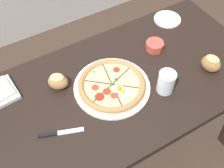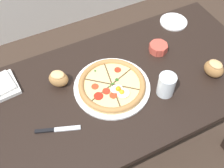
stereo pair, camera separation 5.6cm
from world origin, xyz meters
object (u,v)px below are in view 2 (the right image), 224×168
at_px(water_glass, 166,86).
at_px(knife_main, 57,130).
at_px(bread_piece_mid, 58,78).
at_px(ramekin_bowl, 158,48).
at_px(side_saucer, 174,22).
at_px(bread_piece_near, 214,68).
at_px(pizza, 112,85).
at_px(dining_table, 111,100).

bearing_deg(water_glass, knife_main, 176.11).
bearing_deg(bread_piece_mid, ramekin_bowl, -2.04).
height_order(ramekin_bowl, side_saucer, ramekin_bowl).
xyz_separation_m(ramekin_bowl, water_glass, (-0.12, -0.25, 0.03)).
distance_m(bread_piece_near, bread_piece_mid, 0.76).
xyz_separation_m(pizza, bread_piece_mid, (-0.22, 0.14, 0.03)).
xyz_separation_m(dining_table, bread_piece_near, (0.49, -0.15, 0.15)).
height_order(ramekin_bowl, bread_piece_mid, bread_piece_mid).
xyz_separation_m(bread_piece_near, water_glass, (-0.27, 0.01, 0.00)).
xyz_separation_m(ramekin_bowl, side_saucer, (0.21, 0.16, -0.02)).
bearing_deg(ramekin_bowl, water_glass, -115.47).
bearing_deg(dining_table, bread_piece_near, -16.78).
bearing_deg(bread_piece_mid, side_saucer, 10.35).
xyz_separation_m(water_glass, side_saucer, (0.33, 0.41, -0.05)).
bearing_deg(bread_piece_near, water_glass, 177.57).
height_order(bread_piece_mid, side_saucer, bread_piece_mid).
bearing_deg(ramekin_bowl, pizza, -160.94).
height_order(bread_piece_mid, knife_main, bread_piece_mid).
bearing_deg(side_saucer, knife_main, -156.50).
bearing_deg(pizza, bread_piece_mid, 148.45).
height_order(ramekin_bowl, water_glass, water_glass).
height_order(knife_main, side_saucer, same).
bearing_deg(bread_piece_mid, water_glass, -31.96).
distance_m(ramekin_bowl, bread_piece_mid, 0.55).
bearing_deg(bread_piece_near, ramekin_bowl, 120.26).
xyz_separation_m(bread_piece_mid, water_glass, (0.43, -0.27, 0.01)).
bearing_deg(bread_piece_near, bread_piece_mid, 158.23).
distance_m(dining_table, side_saucer, 0.62).
xyz_separation_m(pizza, side_saucer, (0.54, 0.27, -0.01)).
bearing_deg(pizza, dining_table, 166.83).
distance_m(bread_piece_mid, knife_main, 0.26).
bearing_deg(water_glass, dining_table, 148.10).
height_order(ramekin_bowl, bread_piece_near, bread_piece_near).
xyz_separation_m(ramekin_bowl, bread_piece_mid, (-0.55, 0.02, 0.02)).
height_order(dining_table, bread_piece_mid, bread_piece_mid).
relative_size(ramekin_bowl, side_saucer, 0.64).
height_order(bread_piece_near, water_glass, water_glass).
distance_m(bread_piece_mid, water_glass, 0.51).
distance_m(dining_table, water_glass, 0.30).
relative_size(bread_piece_near, bread_piece_mid, 1.01).
xyz_separation_m(bread_piece_mid, side_saucer, (0.76, 0.14, -0.04)).
height_order(dining_table, side_saucer, side_saucer).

